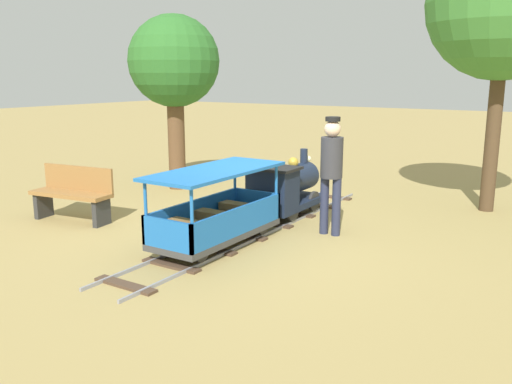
% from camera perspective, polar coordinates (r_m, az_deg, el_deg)
% --- Properties ---
extents(ground_plane, '(60.00, 60.00, 0.00)m').
position_cam_1_polar(ground_plane, '(7.47, -1.22, -4.53)').
color(ground_plane, '#A38C51').
extents(track, '(0.79, 5.70, 0.04)m').
position_cam_1_polar(track, '(7.68, -0.10, -3.92)').
color(track, gray).
rests_on(track, ground_plane).
extents(locomotive, '(0.75, 1.45, 0.96)m').
position_cam_1_polar(locomotive, '(8.28, 3.09, 0.54)').
color(locomotive, '#192338').
rests_on(locomotive, ground_plane).
extents(passenger_car, '(0.85, 2.00, 0.97)m').
position_cam_1_polar(passenger_car, '(6.87, -4.19, -2.41)').
color(passenger_car, '#3F3F3F').
rests_on(passenger_car, ground_plane).
extents(conductor_person, '(0.30, 0.30, 1.62)m').
position_cam_1_polar(conductor_person, '(7.34, 7.99, 2.71)').
color(conductor_person, '#282D47').
rests_on(conductor_person, ground_plane).
extents(park_bench, '(1.34, 0.58, 0.82)m').
position_cam_1_polar(park_bench, '(8.55, -18.79, -0.17)').
color(park_bench, olive).
rests_on(park_bench, ground_plane).
extents(oak_tree_near, '(1.70, 1.70, 3.27)m').
position_cam_1_polar(oak_tree_near, '(10.42, -8.66, 13.24)').
color(oak_tree_near, brown).
rests_on(oak_tree_near, ground_plane).
extents(oak_tree_far, '(2.33, 2.33, 4.40)m').
position_cam_1_polar(oak_tree_far, '(9.38, 24.85, 17.63)').
color(oak_tree_far, '#4C3823').
rests_on(oak_tree_far, ground_plane).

